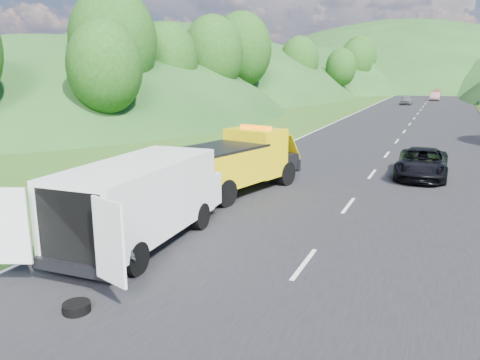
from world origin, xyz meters
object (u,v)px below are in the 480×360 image
at_px(child, 191,217).
at_px(passing_suv, 421,177).
at_px(suitcase, 99,205).
at_px(tow_truck, 239,161).
at_px(worker, 116,280).
at_px(spare_tire, 77,313).
at_px(white_van, 142,198).
at_px(woman, 157,220).

distance_m(child, passing_suv, 12.09).
bearing_deg(suitcase, passing_suv, 45.58).
height_order(tow_truck, worker, tow_truck).
relative_size(suitcase, spare_tire, 0.88).
bearing_deg(passing_suv, suitcase, -134.93).
height_order(spare_tire, passing_suv, passing_suv).
height_order(tow_truck, passing_suv, tow_truck).
relative_size(white_van, passing_suv, 1.45).
height_order(woman, child, woman).
height_order(white_van, passing_suv, white_van).
bearing_deg(woman, spare_tire, 174.93).
xyz_separation_m(woman, spare_tire, (2.00, -6.04, 0.00)).
relative_size(tow_truck, suitcase, 12.89).
xyz_separation_m(white_van, woman, (-0.92, 2.09, -1.41)).
distance_m(child, suitcase, 3.50).
bearing_deg(spare_tire, passing_suv, 70.33).
bearing_deg(worker, white_van, 91.49).
relative_size(white_van, woman, 4.75).
relative_size(white_van, worker, 4.37).
xyz_separation_m(worker, spare_tire, (0.24, -1.61, 0.00)).
bearing_deg(suitcase, tow_truck, 53.86).
bearing_deg(woman, white_van, -179.52).
bearing_deg(white_van, spare_tire, -77.52).
relative_size(child, passing_suv, 0.21).
bearing_deg(tow_truck, suitcase, -112.01).
height_order(worker, suitcase, worker).
height_order(woman, worker, worker).
bearing_deg(spare_tire, suitcase, 126.64).
relative_size(tow_truck, white_van, 0.93).
bearing_deg(worker, spare_tire, -99.53).
height_order(child, worker, worker).
relative_size(child, suitcase, 2.06).
xyz_separation_m(worker, suitcase, (-4.23, 4.40, 0.26)).
height_order(child, passing_suv, passing_suv).
distance_m(tow_truck, suitcase, 6.01).
relative_size(woman, child, 1.42).
distance_m(spare_tire, passing_suv, 17.68).
xyz_separation_m(spare_tire, passing_suv, (5.95, 16.65, 0.00)).
height_order(suitcase, passing_suv, passing_suv).
distance_m(worker, suitcase, 6.11).
relative_size(tow_truck, worker, 4.06).
bearing_deg(child, passing_suv, 82.10).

